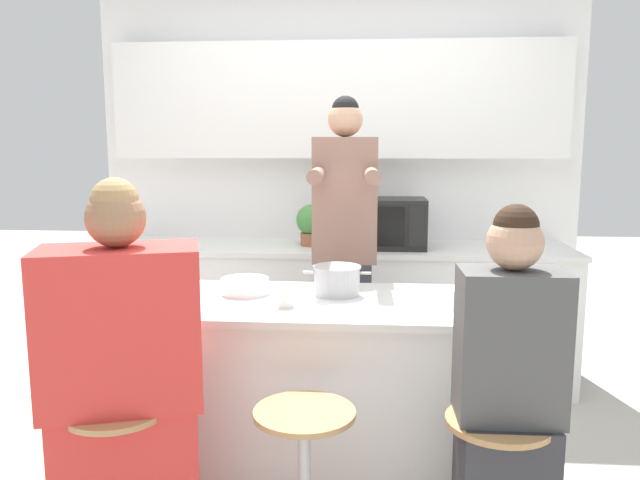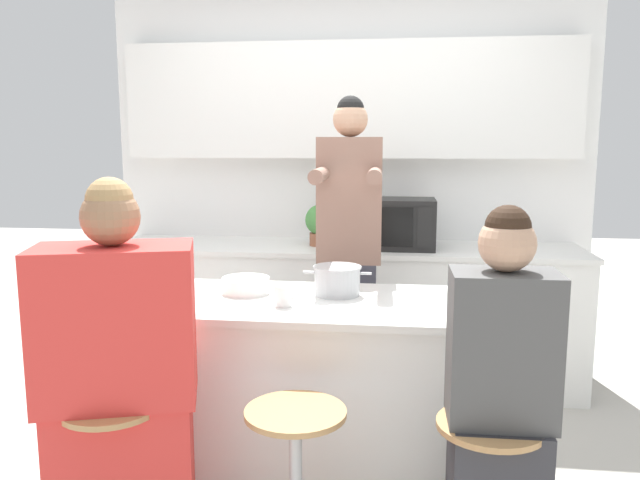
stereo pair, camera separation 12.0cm
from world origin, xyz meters
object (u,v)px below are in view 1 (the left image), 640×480
person_cooking (344,267)px  coffee_cup_near (285,296)px  kitchen_island (319,397)px  banana_bunch (174,298)px  microwave (386,223)px  potted_plant (311,223)px  person_seated_near (506,426)px  person_wrapped_blanket (125,400)px  cooking_pot (337,280)px  fruit_bowl (245,286)px

person_cooking → coffee_cup_near: bearing=-106.9°
kitchen_island → banana_bunch: (-0.60, -0.11, 0.46)m
microwave → potted_plant: microwave is taller
banana_bunch → kitchen_island: bearing=10.4°
kitchen_island → person_seated_near: (0.67, -0.61, 0.18)m
kitchen_island → person_wrapped_blanket: person_wrapped_blanket is taller
banana_bunch → microwave: 1.70m
kitchen_island → person_wrapped_blanket: size_ratio=1.11×
coffee_cup_near → cooking_pot: bearing=48.3°
potted_plant → microwave: bearing=-5.2°
person_cooking → potted_plant: 0.77m
person_wrapped_blanket → person_seated_near: bearing=-16.5°
coffee_cup_near → microwave: bearing=72.8°
person_wrapped_blanket → microwave: (0.94, 1.93, 0.38)m
kitchen_island → person_seated_near: bearing=-42.3°
person_cooking → cooking_pot: 0.54m
person_seated_near → coffee_cup_near: size_ratio=13.19×
cooking_pot → fruit_bowl: size_ratio=1.41×
person_cooking → fruit_bowl: bearing=-128.6°
person_cooking → person_seated_near: bearing=-66.3°
person_cooking → banana_bunch: 1.02m
fruit_bowl → microwave: size_ratio=0.43×
coffee_cup_near → person_cooking: bearing=74.4°
person_seated_near → kitchen_island: bearing=137.2°
fruit_bowl → potted_plant: bearing=81.8°
fruit_bowl → person_cooking: bearing=52.7°
cooking_pot → microwave: bearing=78.5°
potted_plant → cooking_pot: bearing=-79.7°
kitchen_island → microwave: (0.32, 1.32, 0.60)m
person_wrapped_blanket → microwave: 2.18m
kitchen_island → cooking_pot: cooking_pot is taller
person_seated_near → banana_bunch: size_ratio=8.40×
banana_bunch → potted_plant: bearing=73.2°
banana_bunch → microwave: microwave is taller
kitchen_island → person_wrapped_blanket: 0.90m
person_seated_near → microwave: 2.00m
cooking_pot → coffee_cup_near: bearing=-131.7°
person_wrapped_blanket → potted_plant: bearing=60.1°
cooking_pot → kitchen_island: bearing=-125.0°
person_cooking → person_seated_near: person_cooking is taller
person_cooking → microwave: bearing=69.6°
person_seated_near → cooking_pot: (-0.60, 0.71, 0.32)m
cooking_pot → potted_plant: bearing=100.3°
kitchen_island → person_seated_near: 0.92m
person_wrapped_blanket → microwave: size_ratio=2.90×
cooking_pot → person_wrapped_blanket: bearing=-134.3°
kitchen_island → banana_bunch: banana_bunch is taller
person_seated_near → banana_bunch: bearing=158.0°
person_seated_near → person_wrapped_blanket: bearing=179.5°
kitchen_island → banana_bunch: size_ratio=9.88×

